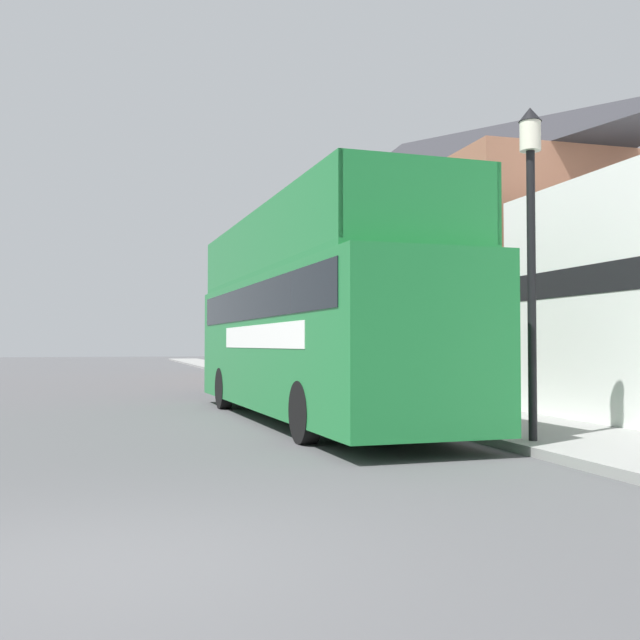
{
  "coord_description": "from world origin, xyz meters",
  "views": [
    {
      "loc": [
        0.03,
        -5.6,
        1.59
      ],
      "look_at": [
        4.36,
        9.81,
        2.11
      ],
      "focal_mm": 42.0,
      "sensor_mm": 36.0,
      "label": 1
    }
  ],
  "objects_px": {
    "parked_car_ahead_of_bus": "(259,371)",
    "lamp_post_nearest": "(531,212)",
    "lamp_post_second": "(379,271)",
    "tour_bus": "(309,329)"
  },
  "relations": [
    {
      "from": "lamp_post_nearest",
      "to": "tour_bus",
      "type": "bearing_deg",
      "value": 112.86
    },
    {
      "from": "lamp_post_nearest",
      "to": "lamp_post_second",
      "type": "height_order",
      "value": "lamp_post_nearest"
    },
    {
      "from": "parked_car_ahead_of_bus",
      "to": "lamp_post_nearest",
      "type": "height_order",
      "value": "lamp_post_nearest"
    },
    {
      "from": "parked_car_ahead_of_bus",
      "to": "lamp_post_nearest",
      "type": "xyz_separation_m",
      "value": [
        1.55,
        -13.64,
        2.88
      ]
    },
    {
      "from": "tour_bus",
      "to": "parked_car_ahead_of_bus",
      "type": "relative_size",
      "value": 2.51
    },
    {
      "from": "tour_bus",
      "to": "lamp_post_second",
      "type": "relative_size",
      "value": 2.45
    },
    {
      "from": "parked_car_ahead_of_bus",
      "to": "lamp_post_second",
      "type": "height_order",
      "value": "lamp_post_second"
    },
    {
      "from": "lamp_post_nearest",
      "to": "lamp_post_second",
      "type": "relative_size",
      "value": 1.08
    },
    {
      "from": "parked_car_ahead_of_bus",
      "to": "lamp_post_nearest",
      "type": "relative_size",
      "value": 0.9
    },
    {
      "from": "parked_car_ahead_of_bus",
      "to": "lamp_post_second",
      "type": "relative_size",
      "value": 0.98
    }
  ]
}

